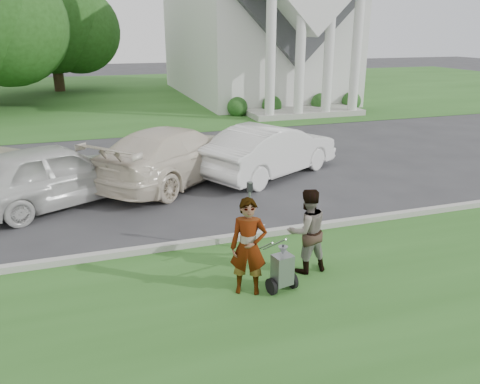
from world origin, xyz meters
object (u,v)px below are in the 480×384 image
tree_back (52,25)px  car_d (271,150)px  striping_cart (282,270)px  person_left (248,248)px  parking_meter_near (250,207)px  car_c (175,154)px  person_right (307,231)px  church (253,5)px  car_b (56,174)px

tree_back → car_d: bearing=-74.1°
striping_cart → person_left: bearing=155.2°
parking_meter_near → car_c: (-0.57, 5.19, -0.11)m
person_left → person_right: bearing=39.7°
church → person_right: size_ratio=14.61×
tree_back → person_right: tree_back is taller
person_right → parking_meter_near: size_ratio=1.10×
tree_back → person_right: bearing=-80.1°
church → car_d: church is taller
person_right → parking_meter_near: person_right is taller
car_b → church: bearing=-58.9°
parking_meter_near → person_right: bearing=-60.0°
person_left → car_b: 6.67m
car_b → car_d: bearing=-109.5°
parking_meter_near → car_c: bearing=96.3°
car_d → church: bearing=-46.7°
person_right → car_d: person_right is taller
striping_cart → parking_meter_near: bearing=78.2°
parking_meter_near → car_c: 5.22m
person_left → car_b: size_ratio=0.36×
car_b → car_d: size_ratio=0.99×
tree_back → car_d: 26.34m
person_right → tree_back: bearing=-83.6°
person_left → person_right: person_left is taller
car_c → church: bearing=-67.8°
person_right → church: bearing=-110.9°
parking_meter_near → car_d: car_d is taller
car_b → car_d: car_b is taller
striping_cart → person_left: person_left is taller
car_b → tree_back: bearing=-24.3°
car_c → car_d: bearing=-137.5°
person_right → parking_meter_near: (-0.71, 1.23, 0.12)m
tree_back → striping_cart: 32.32m
car_c → parking_meter_near: bearing=144.9°
person_right → car_c: car_c is taller
tree_back → striping_cart: bearing=-81.5°
person_right → car_b: (-4.64, 5.37, 0.01)m
tree_back → parking_meter_near: size_ratio=6.40×
tree_back → person_right: 31.86m
church → person_right: bearing=-107.3°
car_c → person_right: bearing=149.9°
person_right → car_d: bearing=-109.2°
person_left → parking_meter_near: bearing=92.7°
church → car_d: size_ratio=4.90×
striping_cart → car_b: bearing=112.1°
person_right → car_d: 6.34m
person_right → car_c: size_ratio=0.29×
parking_meter_near → car_b: size_ratio=0.31×
person_right → car_c: bearing=-82.2°
tree_back → person_left: (4.13, -31.55, -3.86)m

